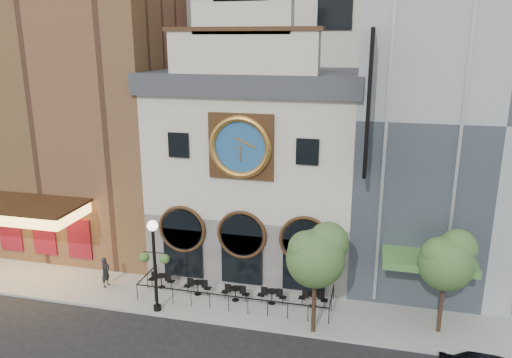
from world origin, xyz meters
The scene contains 15 objects.
ground centered at (0.00, 0.00, 0.00)m, with size 120.00×120.00×0.00m, color black.
sidewalk centered at (0.00, 2.50, 0.07)m, with size 44.00×5.00×0.15m, color gray.
clock_building centered at (0.00, 7.82, 6.69)m, with size 12.60×8.78×18.65m.
theater_building centered at (-13.00, 9.96, 12.60)m, with size 14.00×15.60×25.00m.
retail_building centered at (12.99, 9.99, 10.14)m, with size 14.00×14.40×20.00m.
cafe_railing centered at (0.00, 2.50, 0.60)m, with size 10.60×2.60×0.90m, color black, non-canonical shape.
bistro_0 centered at (-4.57, 2.80, 0.61)m, with size 1.58×0.68×0.90m.
bistro_1 centered at (-2.23, 2.52, 0.61)m, with size 1.58×0.68×0.90m.
bistro_2 centered at (0.04, 2.37, 0.61)m, with size 1.58×0.68×0.90m.
bistro_3 centered at (2.07, 2.53, 0.61)m, with size 1.58×0.68×0.90m.
bistro_4 centered at (4.30, 2.75, 0.61)m, with size 1.58×0.68×0.90m.
pedestrian centered at (-7.77, 2.18, 1.05)m, with size 0.66×0.43×1.81m, color black.
lamppost centered at (-3.74, 0.40, 3.30)m, with size 1.63×0.59×5.10m.
tree_left centered at (4.66, 0.44, 4.29)m, with size 2.93×2.82×5.65m.
tree_right centered at (10.71, 1.91, 4.03)m, with size 2.75×2.65×5.30m.
Camera 1 is at (7.06, -21.44, 14.13)m, focal length 35.00 mm.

